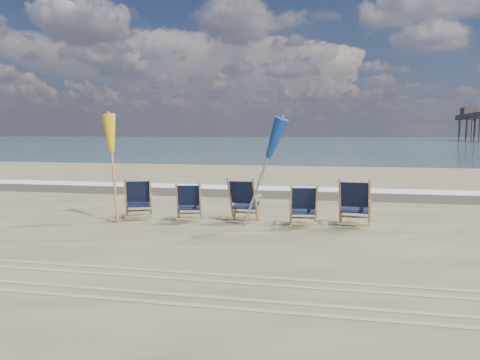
{
  "coord_description": "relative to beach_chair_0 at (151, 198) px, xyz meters",
  "views": [
    {
      "loc": [
        2.28,
        -8.4,
        1.99
      ],
      "look_at": [
        0.0,
        2.2,
        0.9
      ],
      "focal_mm": 35.0,
      "sensor_mm": 36.0,
      "label": 1
    }
  ],
  "objects": [
    {
      "name": "wet_sand_strip",
      "position": [
        1.97,
        5.23,
        -0.49
      ],
      "size": [
        200.0,
        2.6,
        0.0
      ],
      "primitive_type": "cube",
      "color": "#42362A",
      "rests_on": "ground"
    },
    {
      "name": "umbrella_yellow",
      "position": [
        -0.69,
        -0.41,
        1.37
      ],
      "size": [
        0.3,
        0.3,
        2.4
      ],
      "color": "#AD804D",
      "rests_on": "ground"
    },
    {
      "name": "surf_foam",
      "position": [
        1.97,
        6.73,
        -0.49
      ],
      "size": [
        200.0,
        1.4,
        0.01
      ],
      "primitive_type": "cube",
      "color": "silver",
      "rests_on": "ground"
    },
    {
      "name": "beach_chair_3",
      "position": [
        3.78,
        -0.16,
        -0.03
      ],
      "size": [
        0.68,
        0.74,
        0.94
      ],
      "primitive_type": null,
      "rotation": [
        0.0,
        0.0,
        3.26
      ],
      "color": "black",
      "rests_on": "ground"
    },
    {
      "name": "ocean",
      "position": [
        1.97,
        126.43,
        -0.5
      ],
      "size": [
        400.0,
        400.0,
        0.0
      ],
      "primitive_type": "plane",
      "color": "#38535D",
      "rests_on": "ground"
    },
    {
      "name": "beach_chair_2",
      "position": [
        2.43,
        0.08,
        0.02
      ],
      "size": [
        0.71,
        0.78,
        1.02
      ],
      "primitive_type": null,
      "rotation": [
        0.0,
        0.0,
        3.07
      ],
      "color": "black",
      "rests_on": "ground"
    },
    {
      "name": "tire_tracks",
      "position": [
        1.97,
        -4.37,
        -0.49
      ],
      "size": [
        80.0,
        1.3,
        0.01
      ],
      "primitive_type": null,
      "color": "gray",
      "rests_on": "ground"
    },
    {
      "name": "beach_chair_0",
      "position": [
        0.0,
        0.0,
        0.0
      ],
      "size": [
        0.85,
        0.9,
        0.99
      ],
      "primitive_type": null,
      "rotation": [
        0.0,
        0.0,
        3.51
      ],
      "color": "black",
      "rests_on": "ground"
    },
    {
      "name": "beach_chair_1",
      "position": [
        1.21,
        -0.07,
        -0.04
      ],
      "size": [
        0.73,
        0.78,
        0.92
      ],
      "primitive_type": null,
      "rotation": [
        0.0,
        0.0,
        3.38
      ],
      "color": "black",
      "rests_on": "ground"
    },
    {
      "name": "beach_chair_4",
      "position": [
        4.86,
        -0.05,
        0.04
      ],
      "size": [
        0.75,
        0.83,
        1.08
      ],
      "primitive_type": null,
      "rotation": [
        0.0,
        0.0,
        3.06
      ],
      "color": "black",
      "rests_on": "ground"
    },
    {
      "name": "umbrella_blue",
      "position": [
        2.64,
        -0.45,
        1.39
      ],
      "size": [
        0.3,
        0.3,
        2.43
      ],
      "color": "#A5A5AD",
      "rests_on": "ground"
    }
  ]
}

